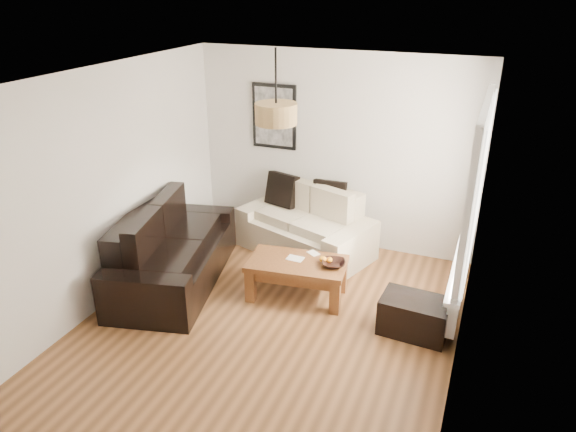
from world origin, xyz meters
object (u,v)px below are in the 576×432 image
at_px(sofa_leather, 173,248).
at_px(coffee_table, 297,279).
at_px(loveseat_cream, 306,223).
at_px(ottoman, 414,316).

xyz_separation_m(sofa_leather, coffee_table, (1.50, 0.24, -0.22)).
height_order(loveseat_cream, coffee_table, loveseat_cream).
bearing_deg(loveseat_cream, coffee_table, -55.94).
height_order(sofa_leather, coffee_table, sofa_leather).
relative_size(loveseat_cream, sofa_leather, 0.83).
distance_m(loveseat_cream, coffee_table, 1.13).
xyz_separation_m(loveseat_cream, sofa_leather, (-1.21, -1.31, 0.02)).
distance_m(loveseat_cream, ottoman, 2.11).
xyz_separation_m(sofa_leather, ottoman, (2.88, 0.04, -0.25)).
height_order(coffee_table, ottoman, coffee_table).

